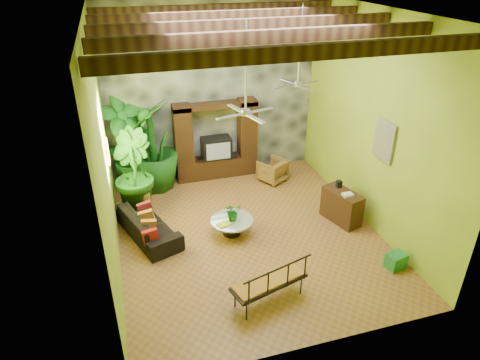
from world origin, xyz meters
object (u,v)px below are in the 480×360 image
object	(u,v)px
ceiling_fan_front	(246,102)
coffee_table	(232,225)
tall_plant_b	(132,173)
iron_bench	(271,281)
wicker_armchair	(273,170)
tall_plant_a	(126,143)
green_bin	(396,261)
entertainment_center	(216,146)
ceiling_fan_back	(298,75)
tall_plant_c	(152,146)
sofa	(148,224)
side_console	(342,206)

from	to	relation	value
ceiling_fan_front	coffee_table	world-z (taller)	ceiling_fan_front
ceiling_fan_front	tall_plant_b	bearing A→B (deg)	136.00
tall_plant_b	iron_bench	xyz separation A→B (m)	(2.20, -4.14, -0.56)
iron_bench	wicker_armchair	bearing A→B (deg)	53.23
tall_plant_a	green_bin	world-z (taller)	tall_plant_a
ceiling_fan_front	wicker_armchair	xyz separation A→B (m)	(1.70, 2.76, -3.07)
ceiling_fan_front	entertainment_center	bearing A→B (deg)	86.76
ceiling_fan_back	tall_plant_c	distance (m)	4.41
sofa	coffee_table	world-z (taller)	sofa
coffee_table	tall_plant_a	bearing A→B (deg)	125.29
wicker_armchair	side_console	size ratio (longest dim) A/B	0.70
sofa	tall_plant_a	world-z (taller)	tall_plant_a
sofa	tall_plant_b	world-z (taller)	tall_plant_b
tall_plant_a	tall_plant_c	distance (m)	0.70
ceiling_fan_back	coffee_table	distance (m)	3.88
sofa	coffee_table	size ratio (longest dim) A/B	2.08
tall_plant_b	coffee_table	size ratio (longest dim) A/B	2.16
sofa	green_bin	size ratio (longest dim) A/B	5.34
sofa	green_bin	bearing A→B (deg)	-137.79
ceiling_fan_front	tall_plant_a	bearing A→B (deg)	123.39
coffee_table	green_bin	xyz separation A→B (m)	(3.03, -2.20, -0.08)
entertainment_center	wicker_armchair	distance (m)	1.80
ceiling_fan_front	ceiling_fan_back	world-z (taller)	same
ceiling_fan_front	tall_plant_c	bearing A→B (deg)	115.99
tall_plant_b	green_bin	bearing A→B (deg)	-37.32
entertainment_center	tall_plant_b	bearing A→B (deg)	-151.98
ceiling_fan_back	coffee_table	xyz separation A→B (m)	(-1.98, -1.11, -3.15)
wicker_armchair	green_bin	world-z (taller)	wicker_armchair
entertainment_center	iron_bench	size ratio (longest dim) A/B	1.51
wicker_armchair	side_console	xyz separation A→B (m)	(0.90, -2.49, 0.08)
tall_plant_a	tall_plant_b	distance (m)	1.33
ceiling_fan_back	wicker_armchair	bearing A→B (deg)	94.99
entertainment_center	tall_plant_b	size ratio (longest dim) A/B	1.09
wicker_armchair	iron_bench	size ratio (longest dim) A/B	0.46
wicker_armchair	sofa	bearing A→B (deg)	-4.32
tall_plant_c	side_console	bearing A→B (deg)	-36.15
green_bin	tall_plant_c	bearing A→B (deg)	131.53
tall_plant_a	coffee_table	distance (m)	3.87
wicker_armchair	coffee_table	distance (m)	2.95
entertainment_center	coffee_table	world-z (taller)	entertainment_center
ceiling_fan_front	tall_plant_c	size ratio (longest dim) A/B	0.73
tall_plant_b	ceiling_fan_front	bearing A→B (deg)	-44.00
sofa	tall_plant_a	size ratio (longest dim) A/B	0.76
side_console	sofa	bearing A→B (deg)	154.20
ceiling_fan_back	tall_plant_b	distance (m)	4.73
green_bin	coffee_table	bearing A→B (deg)	144.01
wicker_armchair	coffee_table	size ratio (longest dim) A/B	0.71
ceiling_fan_back	green_bin	xyz separation A→B (m)	(1.05, -3.31, -3.23)
sofa	tall_plant_b	size ratio (longest dim) A/B	0.96
wicker_armchair	tall_plant_c	world-z (taller)	tall_plant_c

